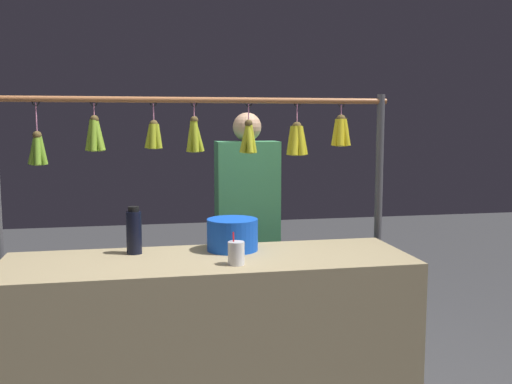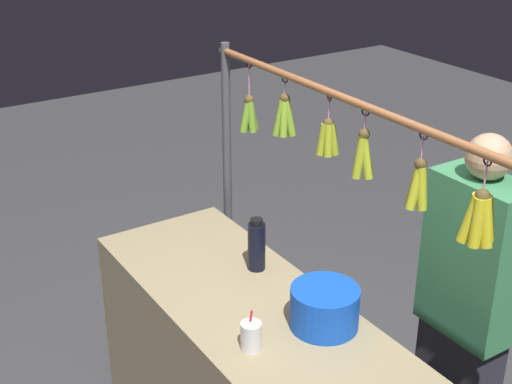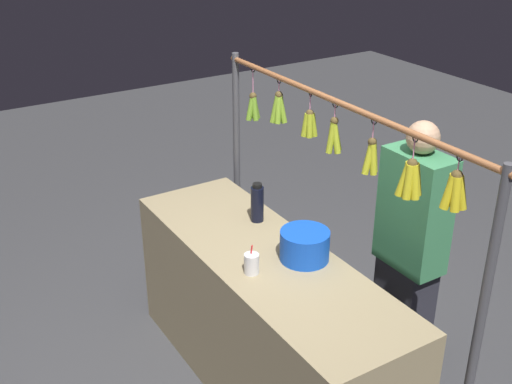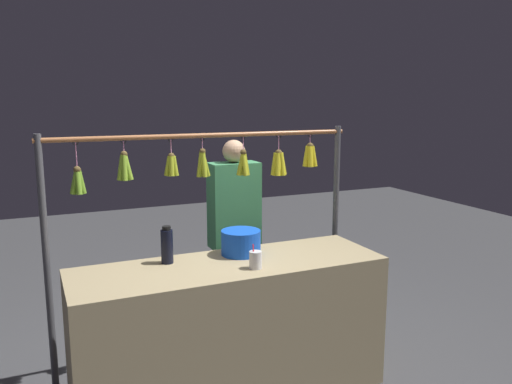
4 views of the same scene
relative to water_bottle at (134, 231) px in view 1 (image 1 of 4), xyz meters
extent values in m
cube|color=tan|center=(-0.35, 0.17, -0.55)|extent=(1.96, 0.62, 0.88)
cylinder|color=#4C4C51|center=(-1.40, -0.27, -0.15)|extent=(0.04, 0.04, 1.68)
cylinder|color=#9E6038|center=(-0.35, -0.27, 0.65)|extent=(2.15, 0.03, 0.03)
torus|color=black|center=(-1.16, -0.27, 0.64)|extent=(0.04, 0.01, 0.04)
cylinder|color=pink|center=(-1.16, -0.27, 0.59)|extent=(0.01, 0.01, 0.08)
sphere|color=brown|center=(-1.16, -0.27, 0.55)|extent=(0.05, 0.05, 0.05)
cylinder|color=yellow|center=(-1.13, -0.27, 0.48)|extent=(0.06, 0.04, 0.16)
cylinder|color=yellow|center=(-1.15, -0.24, 0.48)|extent=(0.05, 0.07, 0.16)
cylinder|color=yellow|center=(-1.18, -0.25, 0.48)|extent=(0.06, 0.05, 0.16)
cylinder|color=yellow|center=(-1.18, -0.28, 0.48)|extent=(0.06, 0.06, 0.16)
cylinder|color=yellow|center=(-1.15, -0.29, 0.48)|extent=(0.05, 0.06, 0.16)
torus|color=black|center=(-0.90, -0.27, 0.64)|extent=(0.04, 0.01, 0.04)
cylinder|color=pink|center=(-0.90, -0.27, 0.57)|extent=(0.01, 0.01, 0.12)
sphere|color=brown|center=(-0.90, -0.27, 0.51)|extent=(0.05, 0.05, 0.05)
cylinder|color=gold|center=(-0.87, -0.27, 0.43)|extent=(0.06, 0.04, 0.17)
cylinder|color=gold|center=(-0.89, -0.24, 0.43)|extent=(0.06, 0.07, 0.17)
cylinder|color=gold|center=(-0.92, -0.24, 0.43)|extent=(0.05, 0.06, 0.17)
cylinder|color=gold|center=(-0.93, -0.26, 0.43)|extent=(0.07, 0.04, 0.17)
cylinder|color=gold|center=(-0.91, -0.29, 0.43)|extent=(0.05, 0.06, 0.17)
cylinder|color=gold|center=(-0.89, -0.29, 0.43)|extent=(0.06, 0.07, 0.17)
torus|color=black|center=(-0.63, -0.27, 0.64)|extent=(0.04, 0.01, 0.04)
cylinder|color=pink|center=(-0.63, -0.27, 0.58)|extent=(0.01, 0.01, 0.10)
sphere|color=brown|center=(-0.63, -0.27, 0.53)|extent=(0.04, 0.04, 0.04)
cylinder|color=gold|center=(-0.61, -0.27, 0.45)|extent=(0.07, 0.04, 0.17)
cylinder|color=gold|center=(-0.63, -0.25, 0.45)|extent=(0.04, 0.07, 0.17)
cylinder|color=gold|center=(-0.64, -0.27, 0.45)|extent=(0.06, 0.04, 0.17)
cylinder|color=gold|center=(-0.63, -0.28, 0.45)|extent=(0.04, 0.05, 0.17)
torus|color=black|center=(-0.33, -0.27, 0.64)|extent=(0.04, 0.01, 0.04)
cylinder|color=pink|center=(-0.33, -0.27, 0.59)|extent=(0.01, 0.01, 0.09)
sphere|color=brown|center=(-0.33, -0.27, 0.55)|extent=(0.04, 0.04, 0.04)
cylinder|color=#A5B426|center=(-0.31, -0.27, 0.46)|extent=(0.06, 0.03, 0.18)
cylinder|color=#A5B426|center=(-0.33, -0.25, 0.46)|extent=(0.04, 0.06, 0.18)
cylinder|color=#A5B426|center=(-0.35, -0.27, 0.46)|extent=(0.08, 0.04, 0.18)
cylinder|color=#A5B426|center=(-0.33, -0.28, 0.46)|extent=(0.03, 0.08, 0.18)
torus|color=black|center=(-0.11, -0.27, 0.64)|extent=(0.04, 0.02, 0.04)
cylinder|color=pink|center=(-0.11, -0.27, 0.58)|extent=(0.01, 0.01, 0.11)
sphere|color=brown|center=(-0.11, -0.27, 0.53)|extent=(0.04, 0.04, 0.04)
cylinder|color=#A5B526|center=(-0.09, -0.27, 0.46)|extent=(0.06, 0.04, 0.14)
cylinder|color=#A5B526|center=(-0.11, -0.25, 0.46)|extent=(0.04, 0.05, 0.14)
cylinder|color=#A5B526|center=(-0.13, -0.26, 0.46)|extent=(0.05, 0.04, 0.14)
cylinder|color=#A5B526|center=(-0.13, -0.28, 0.46)|extent=(0.05, 0.05, 0.14)
cylinder|color=#A5B526|center=(-0.10, -0.29, 0.46)|extent=(0.04, 0.05, 0.14)
torus|color=black|center=(0.19, -0.27, 0.64)|extent=(0.04, 0.01, 0.04)
cylinder|color=pink|center=(0.19, -0.27, 0.59)|extent=(0.01, 0.01, 0.08)
sphere|color=brown|center=(0.19, -0.27, 0.55)|extent=(0.04, 0.04, 0.04)
cylinder|color=#7CA72A|center=(0.21, -0.26, 0.47)|extent=(0.06, 0.04, 0.17)
cylinder|color=#7CA72A|center=(0.20, -0.25, 0.47)|extent=(0.04, 0.07, 0.17)
cylinder|color=#7CA72A|center=(0.18, -0.25, 0.47)|extent=(0.07, 0.06, 0.17)
cylinder|color=#7CA72A|center=(0.17, -0.28, 0.47)|extent=(0.07, 0.05, 0.17)
cylinder|color=#7CA72A|center=(0.20, -0.29, 0.47)|extent=(0.04, 0.06, 0.17)
torus|color=black|center=(0.48, -0.27, 0.64)|extent=(0.04, 0.02, 0.04)
cylinder|color=pink|center=(0.48, -0.27, 0.55)|extent=(0.01, 0.01, 0.17)
sphere|color=brown|center=(0.48, -0.27, 0.47)|extent=(0.05, 0.05, 0.05)
cylinder|color=#70A32C|center=(0.50, -0.27, 0.39)|extent=(0.07, 0.04, 0.16)
cylinder|color=#70A32C|center=(0.48, -0.25, 0.39)|extent=(0.04, 0.07, 0.16)
cylinder|color=#70A32C|center=(0.46, -0.27, 0.39)|extent=(0.06, 0.04, 0.16)
cylinder|color=#70A32C|center=(0.48, -0.28, 0.39)|extent=(0.04, 0.07, 0.16)
cylinder|color=black|center=(0.00, 0.00, -0.01)|extent=(0.08, 0.08, 0.21)
cylinder|color=black|center=(0.00, 0.00, 0.11)|extent=(0.05, 0.05, 0.02)
cylinder|color=blue|center=(-0.49, 0.02, -0.03)|extent=(0.26, 0.26, 0.16)
cylinder|color=silver|center=(-0.46, 0.32, -0.06)|extent=(0.08, 0.08, 0.11)
cylinder|color=red|center=(-0.45, 0.32, -0.04)|extent=(0.01, 0.03, 0.15)
cube|color=#2D2D38|center=(-0.67, -0.56, -0.61)|extent=(0.30, 0.20, 0.75)
cube|color=#3F8C59|center=(-0.67, -0.56, 0.09)|extent=(0.38, 0.20, 0.66)
sphere|color=tan|center=(-0.67, -0.56, 0.51)|extent=(0.17, 0.17, 0.17)
camera|label=1|loc=(-0.04, 2.90, 0.54)|focal=40.90mm
camera|label=2|loc=(-2.25, 1.45, 1.48)|focal=50.68mm
camera|label=3|loc=(-2.83, 1.76, 1.67)|focal=45.58mm
camera|label=4|loc=(0.75, 3.06, 0.90)|focal=36.36mm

